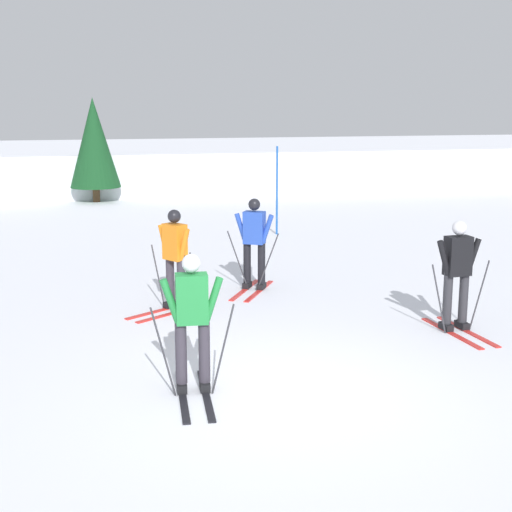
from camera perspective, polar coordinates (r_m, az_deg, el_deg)
The scene contains 8 objects.
ground_plane at distance 9.18m, azimuth 1.78°, elevation -10.48°, with size 120.00×120.00×0.00m, color white.
far_snow_ridge at distance 30.26m, azimuth -8.98°, elevation 6.60°, with size 80.00×6.89×1.57m, color white.
skier_blue at distance 13.81m, azimuth -0.14°, elevation 1.14°, with size 1.12×1.57×1.71m.
skier_green at distance 8.97m, azimuth -4.89°, elevation -4.85°, with size 1.00×1.62×1.71m.
skier_black at distance 11.73m, azimuth 15.11°, elevation -1.21°, with size 1.00×1.62×1.71m.
skier_orange at distance 12.51m, azimuth -6.22°, elevation -0.07°, with size 1.54×1.20×1.71m.
trail_marker_pole at distance 19.53m, azimuth 1.61°, elevation 5.00°, with size 0.05×0.05×2.31m, color #1E56AD.
conifer_far_left at distance 26.38m, azimuth -12.25°, elevation 8.43°, with size 1.73×1.73×3.56m.
Camera 1 is at (-2.20, -8.20, 3.49)m, focal length 52.44 mm.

